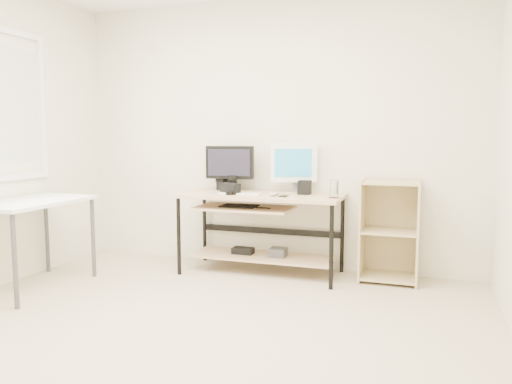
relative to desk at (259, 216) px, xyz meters
The scene contains 16 objects.
room 1.80m from the desk, 93.95° to the right, with size 4.01×4.01×2.62m.
desk is the anchor object (origin of this frame).
side_table 1.97m from the desk, 147.35° to the right, with size 0.60×1.00×0.75m.
shelf_unit 1.19m from the desk, ahead, with size 0.50×0.40×0.90m.
black_monitor 0.59m from the desk, 157.23° to the left, with size 0.48×0.20×0.44m.
white_imac 0.59m from the desk, 34.56° to the left, with size 0.42×0.21×0.47m.
keyboard 0.28m from the desk, 152.02° to the right, with size 0.39×0.11×0.01m, color white.
mouse 0.32m from the desk, 32.46° to the right, with size 0.07×0.11×0.04m, color #B4B4B9.
center_speaker 0.37m from the desk, 162.37° to the right, with size 0.20×0.09×0.10m, color black.
speaker_left 0.58m from the desk, 155.89° to the left, with size 0.13×0.13×0.21m.
speaker_right 0.50m from the desk, 12.84° to the left, with size 0.11×0.11×0.13m, color black.
audio_controller 0.43m from the desk, 160.05° to the left, with size 0.08×0.05×0.16m, color black.
volume_puck 0.36m from the desk, 144.39° to the right, with size 0.07×0.07×0.03m, color black.
smartphone 0.37m from the desk, 23.61° to the right, with size 0.07×0.13×0.01m, color black.
coaster 0.76m from the desk, ahead, with size 0.10×0.10×0.01m, color #A06A48.
drinking_glass 0.78m from the desk, ahead, with size 0.08×0.08×0.15m, color white.
Camera 1 is at (1.43, -2.69, 1.28)m, focal length 35.00 mm.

